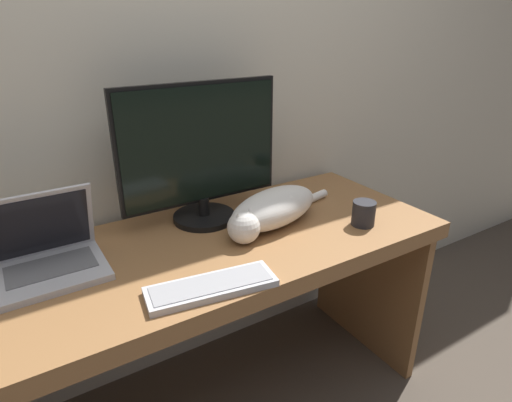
# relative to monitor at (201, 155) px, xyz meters

# --- Properties ---
(wall_back) EXTENTS (6.40, 0.06, 2.60)m
(wall_back) POSITION_rel_monitor_xyz_m (-0.06, 0.21, 0.31)
(wall_back) COLOR beige
(wall_back) RESTS_ON ground_plane
(desk) EXTENTS (1.60, 0.65, 0.74)m
(desk) POSITION_rel_monitor_xyz_m (-0.06, -0.17, -0.39)
(desk) COLOR olive
(desk) RESTS_ON ground_plane
(monitor) EXTENTS (0.58, 0.22, 0.49)m
(monitor) POSITION_rel_monitor_xyz_m (0.00, 0.00, 0.00)
(monitor) COLOR black
(monitor) RESTS_ON desk
(laptop) EXTENTS (0.29, 0.24, 0.24)m
(laptop) POSITION_rel_monitor_xyz_m (-0.53, -0.09, -0.20)
(laptop) COLOR #B7B7BC
(laptop) RESTS_ON desk
(external_keyboard) EXTENTS (0.37, 0.17, 0.02)m
(external_keyboard) POSITION_rel_monitor_xyz_m (-0.18, -0.41, -0.23)
(external_keyboard) COLOR #BCBCC1
(external_keyboard) RESTS_ON desk
(cat) EXTENTS (0.54, 0.25, 0.13)m
(cat) POSITION_rel_monitor_xyz_m (0.18, -0.18, -0.18)
(cat) COLOR silver
(cat) RESTS_ON desk
(coffee_mug) EXTENTS (0.08, 0.08, 0.09)m
(coffee_mug) POSITION_rel_monitor_xyz_m (0.46, -0.34, -0.20)
(coffee_mug) COLOR #232328
(coffee_mug) RESTS_ON desk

